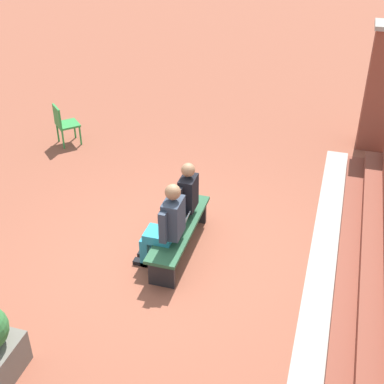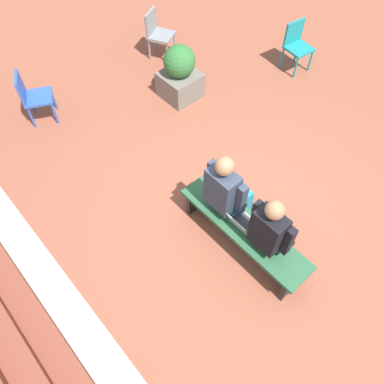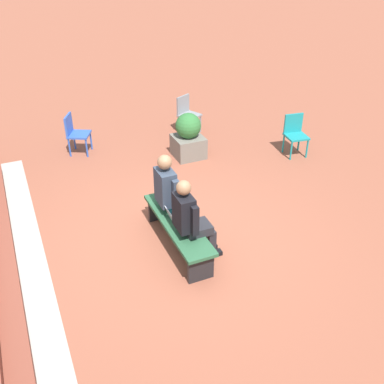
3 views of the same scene
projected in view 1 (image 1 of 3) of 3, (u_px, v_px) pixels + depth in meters
name	position (u px, v px, depth m)	size (l,w,h in m)	color
ground_plane	(173.00, 255.00, 7.91)	(60.00, 60.00, 0.00)	brown
concrete_strip	(320.00, 276.00, 7.50)	(7.83, 0.40, 0.01)	#A8A399
brick_pillar_left_of_steps	(381.00, 88.00, 10.29)	(0.64, 0.64, 2.46)	brown
bench	(179.00, 231.00, 7.82)	(1.80, 0.44, 0.45)	#285638
person_student	(182.00, 199.00, 7.91)	(0.53, 0.67, 1.32)	#232328
person_adult	(166.00, 224.00, 7.33)	(0.56, 0.71, 1.37)	teal
laptop	(179.00, 225.00, 7.71)	(0.32, 0.29, 0.21)	#9EA0A5
plastic_chair_foreground	(64.00, 122.00, 10.75)	(0.59, 0.59, 0.84)	#2D893D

